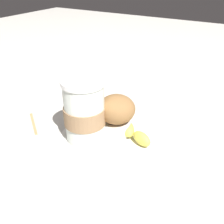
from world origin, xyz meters
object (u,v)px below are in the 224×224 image
Objects in this scene: coffee_cup at (84,111)px; banana at (130,128)px; muffin at (117,113)px; sugar_packet at (103,103)px.

banana is at bearing -50.33° from coffee_cup.
coffee_cup is 0.08m from muffin.
coffee_cup is 0.19m from sugar_packet.
banana is (0.01, -0.03, -0.04)m from muffin.
banana is (0.07, -0.08, -0.06)m from coffee_cup.
muffin is 0.80× the size of banana.
sugar_packet is at bearing 19.44° from coffee_cup.
banana is at bearing -64.98° from muffin.
banana is at bearing -124.12° from sugar_packet.
coffee_cup reaches higher than muffin.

